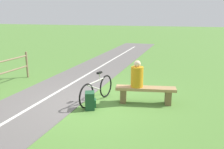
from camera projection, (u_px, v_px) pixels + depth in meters
The scene contains 5 objects.
ground_plane at pixel (88, 103), 7.24m from camera, with size 80.00×80.00×0.00m, color #548438.
bench at pixel (146, 92), 7.13m from camera, with size 1.72×0.59×0.47m.
person_seated at pixel (137, 76), 7.05m from camera, with size 0.39×0.39×0.76m.
bicycle at pixel (97, 90), 7.20m from camera, with size 0.45×1.69×0.86m.
backpack at pixel (90, 101), 6.71m from camera, with size 0.36×0.38×0.47m.
Camera 1 is at (-2.42, 6.42, 2.54)m, focal length 40.39 mm.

